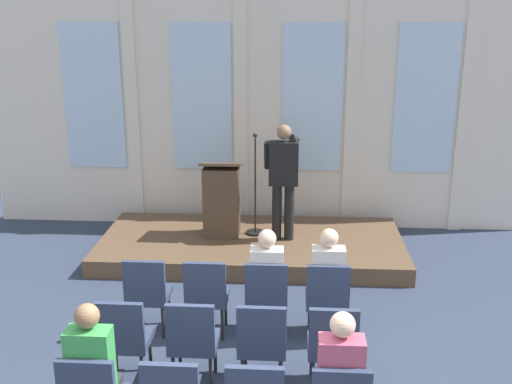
{
  "coord_description": "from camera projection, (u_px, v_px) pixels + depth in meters",
  "views": [
    {
      "loc": [
        0.59,
        -4.32,
        3.58
      ],
      "look_at": [
        0.14,
        2.92,
        1.33
      ],
      "focal_mm": 42.45,
      "sensor_mm": 36.0,
      "label": 1
    }
  ],
  "objects": [
    {
      "name": "chair_r1_c1",
      "position": [
        193.0,
        338.0,
        5.78
      ],
      "size": [
        0.46,
        0.44,
        0.94
      ],
      "color": "black",
      "rests_on": "ground"
    },
    {
      "name": "audience_r0_c2",
      "position": [
        267.0,
        276.0,
        6.68
      ],
      "size": [
        0.36,
        0.39,
        1.27
      ],
      "color": "#2D2D33",
      "rests_on": "ground"
    },
    {
      "name": "audience_r2_c3",
      "position": [
        340.0,
        378.0,
        4.8
      ],
      "size": [
        0.36,
        0.39,
        1.34
      ],
      "color": "#2D2D33",
      "rests_on": "ground"
    },
    {
      "name": "chair_r0_c1",
      "position": [
        207.0,
        292.0,
        6.69
      ],
      "size": [
        0.46,
        0.44,
        0.94
      ],
      "color": "black",
      "rests_on": "ground"
    },
    {
      "name": "audience_r0_c3",
      "position": [
        327.0,
        277.0,
        6.64
      ],
      "size": [
        0.36,
        0.39,
        1.3
      ],
      "color": "#2D2D33",
      "rests_on": "ground"
    },
    {
      "name": "audience_r2_c0",
      "position": [
        93.0,
        369.0,
        4.92
      ],
      "size": [
        0.36,
        0.39,
        1.34
      ],
      "color": "#2D2D33",
      "rests_on": "ground"
    },
    {
      "name": "chair_r1_c0",
      "position": [
        124.0,
        335.0,
        5.82
      ],
      "size": [
        0.46,
        0.44,
        0.94
      ],
      "color": "black",
      "rests_on": "ground"
    },
    {
      "name": "rear_partition",
      "position": [
        259.0,
        95.0,
        9.69
      ],
      "size": [
        8.86,
        0.14,
        4.4
      ],
      "color": "silver",
      "rests_on": "ground"
    },
    {
      "name": "stage_platform",
      "position": [
        252.0,
        246.0,
        9.05
      ],
      "size": [
        4.48,
        2.03,
        0.26
      ],
      "primitive_type": "cube",
      "color": "brown",
      "rests_on": "ground"
    },
    {
      "name": "lectern",
      "position": [
        222.0,
        200.0,
        8.98
      ],
      "size": [
        0.6,
        0.48,
        1.16
      ],
      "color": "#4C3828",
      "rests_on": "stage_platform"
    },
    {
      "name": "chair_r0_c0",
      "position": [
        147.0,
        291.0,
        6.73
      ],
      "size": [
        0.46,
        0.44,
        0.94
      ],
      "color": "black",
      "rests_on": "ground"
    },
    {
      "name": "chair_r0_c3",
      "position": [
        327.0,
        296.0,
        6.61
      ],
      "size": [
        0.46,
        0.44,
        0.94
      ],
      "color": "black",
      "rests_on": "ground"
    },
    {
      "name": "mic_stand",
      "position": [
        255.0,
        212.0,
        9.1
      ],
      "size": [
        0.28,
        0.28,
        1.55
      ],
      "color": "black",
      "rests_on": "stage_platform"
    },
    {
      "name": "chair_r1_c2",
      "position": [
        262.0,
        340.0,
        5.74
      ],
      "size": [
        0.46,
        0.44,
        0.94
      ],
      "color": "black",
      "rests_on": "ground"
    },
    {
      "name": "chair_r1_c3",
      "position": [
        332.0,
        342.0,
        5.7
      ],
      "size": [
        0.46,
        0.44,
        0.94
      ],
      "color": "black",
      "rests_on": "ground"
    },
    {
      "name": "chair_r0_c2",
      "position": [
        267.0,
        294.0,
        6.65
      ],
      "size": [
        0.46,
        0.44,
        0.94
      ],
      "color": "black",
      "rests_on": "ground"
    },
    {
      "name": "speaker",
      "position": [
        283.0,
        174.0,
        8.7
      ],
      "size": [
        0.51,
        0.69,
        1.71
      ],
      "color": "black",
      "rests_on": "stage_platform"
    }
  ]
}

